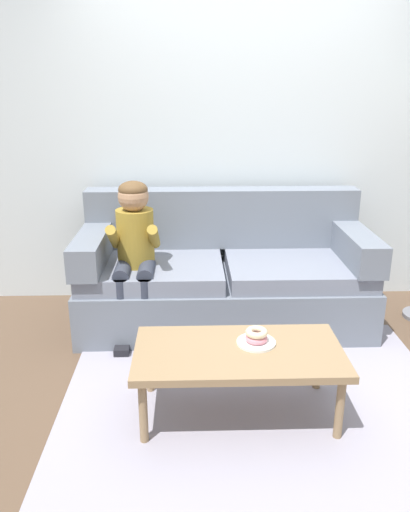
% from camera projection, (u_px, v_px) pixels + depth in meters
% --- Properties ---
extents(ground, '(10.00, 10.00, 0.00)m').
position_uv_depth(ground, '(252.00, 379.00, 3.11)').
color(ground, brown).
extents(wall_back, '(8.00, 0.10, 2.80)m').
position_uv_depth(wall_back, '(236.00, 127.00, 3.98)').
color(wall_back, silver).
rests_on(wall_back, ground).
extents(area_rug, '(2.21, 1.87, 0.01)m').
position_uv_depth(area_rug, '(257.00, 403.00, 2.87)').
color(area_rug, '#9993A3').
rests_on(area_rug, ground).
extents(couch, '(2.09, 0.90, 0.95)m').
position_uv_depth(couch, '(224.00, 277.00, 3.80)').
color(couch, slate).
rests_on(couch, ground).
extents(coffee_table, '(1.10, 0.57, 0.40)m').
position_uv_depth(coffee_table, '(239.00, 356.00, 2.67)').
color(coffee_table, '#937551').
rests_on(coffee_table, ground).
extents(person_child, '(0.34, 0.58, 1.10)m').
position_uv_depth(person_child, '(135.00, 245.00, 3.47)').
color(person_child, olive).
rests_on(person_child, ground).
extents(plate, '(0.21, 0.21, 0.01)m').
position_uv_depth(plate, '(256.00, 342.00, 2.72)').
color(plate, white).
rests_on(plate, coffee_table).
extents(donut, '(0.17, 0.17, 0.04)m').
position_uv_depth(donut, '(256.00, 338.00, 2.71)').
color(donut, pink).
rests_on(donut, plate).
extents(donut_second, '(0.17, 0.17, 0.04)m').
position_uv_depth(donut_second, '(257.00, 332.00, 2.70)').
color(donut_second, beige).
rests_on(donut_second, donut).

